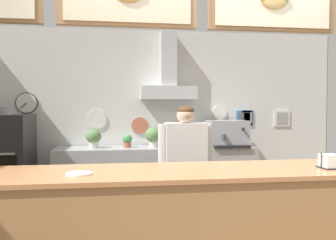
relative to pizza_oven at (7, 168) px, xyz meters
name	(u,v)px	position (x,y,z in m)	size (l,w,h in m)	color
back_wall_assembly	(162,111)	(2.12, 0.50, 0.74)	(5.60, 2.89, 2.71)	#9E9E99
back_prep_counter	(156,179)	(2.01, 0.28, -0.25)	(2.90, 0.63, 0.93)	#A3A5AD
pizza_oven	(7,168)	(0.00, 0.00, 0.00)	(0.61, 0.75, 1.51)	#232326
shop_worker	(185,170)	(2.20, -1.00, 0.10)	(0.61, 0.22, 1.52)	#232328
espresso_machine	(226,133)	(3.06, 0.26, 0.41)	(0.58, 0.56, 0.39)	#A3A5AD
potted_thyme	(94,138)	(1.10, 0.27, 0.37)	(0.22, 0.22, 0.27)	beige
potted_sage	(184,138)	(2.42, 0.29, 0.34)	(0.17, 0.17, 0.22)	beige
potted_rosemary	(127,140)	(1.58, 0.28, 0.32)	(0.14, 0.14, 0.19)	#9E563D
potted_basil	(154,136)	(1.96, 0.30, 0.38)	(0.25, 0.25, 0.29)	beige
napkin_holder	(330,162)	(2.95, -2.51, 0.41)	(0.15, 0.14, 0.11)	#262628
condiment_plate	(79,174)	(1.21, -2.50, 0.37)	(0.17, 0.17, 0.01)	white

